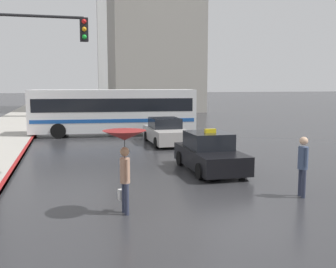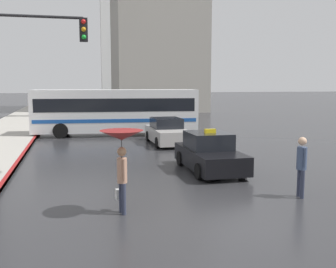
{
  "view_description": "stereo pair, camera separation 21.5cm",
  "coord_description": "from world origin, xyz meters",
  "px_view_note": "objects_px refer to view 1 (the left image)",
  "views": [
    {
      "loc": [
        -3.33,
        -8.72,
        3.44
      ],
      "look_at": [
        0.63,
        6.77,
        1.4
      ],
      "focal_mm": 42.0,
      "sensor_mm": 36.0,
      "label": 1
    },
    {
      "loc": [
        -3.13,
        -8.78,
        3.44
      ],
      "look_at": [
        0.63,
        6.77,
        1.4
      ],
      "focal_mm": 42.0,
      "sensor_mm": 36.0,
      "label": 2
    }
  ],
  "objects_px": {
    "city_bus": "(114,110)",
    "taxi": "(209,154)",
    "pedestrian_man": "(303,161)",
    "traffic_light": "(29,63)",
    "sedan_red": "(165,132)",
    "monument_cross": "(102,16)",
    "pedestrian_with_umbrella": "(125,145)"
  },
  "relations": [
    {
      "from": "pedestrian_man",
      "to": "monument_cross",
      "type": "bearing_deg",
      "value": -168.07
    },
    {
      "from": "monument_cross",
      "to": "pedestrian_man",
      "type": "bearing_deg",
      "value": -83.45
    },
    {
      "from": "city_bus",
      "to": "traffic_light",
      "type": "xyz_separation_m",
      "value": [
        -4.22,
        -12.29,
        2.44
      ]
    },
    {
      "from": "city_bus",
      "to": "pedestrian_with_umbrella",
      "type": "relative_size",
      "value": 4.93
    },
    {
      "from": "monument_cross",
      "to": "city_bus",
      "type": "bearing_deg",
      "value": -92.11
    },
    {
      "from": "city_bus",
      "to": "pedestrian_man",
      "type": "xyz_separation_m",
      "value": [
        3.87,
        -16.21,
        -0.59
      ]
    },
    {
      "from": "city_bus",
      "to": "monument_cross",
      "type": "distance_m",
      "value": 15.63
    },
    {
      "from": "traffic_light",
      "to": "pedestrian_man",
      "type": "bearing_deg",
      "value": -25.85
    },
    {
      "from": "taxi",
      "to": "traffic_light",
      "type": "relative_size",
      "value": 0.69
    },
    {
      "from": "pedestrian_man",
      "to": "sedan_red",
      "type": "bearing_deg",
      "value": -167.46
    },
    {
      "from": "pedestrian_man",
      "to": "city_bus",
      "type": "bearing_deg",
      "value": -161.2
    },
    {
      "from": "taxi",
      "to": "pedestrian_man",
      "type": "distance_m",
      "value": 4.48
    },
    {
      "from": "pedestrian_with_umbrella",
      "to": "monument_cross",
      "type": "height_order",
      "value": "monument_cross"
    },
    {
      "from": "pedestrian_man",
      "to": "traffic_light",
      "type": "bearing_deg",
      "value": -110.48
    },
    {
      "from": "pedestrian_man",
      "to": "monument_cross",
      "type": "xyz_separation_m",
      "value": [
        -3.38,
        29.45,
        8.89
      ]
    },
    {
      "from": "sedan_red",
      "to": "traffic_light",
      "type": "bearing_deg",
      "value": 48.73
    },
    {
      "from": "monument_cross",
      "to": "pedestrian_with_umbrella",
      "type": "bearing_deg",
      "value": -94.01
    },
    {
      "from": "sedan_red",
      "to": "pedestrian_man",
      "type": "distance_m",
      "value": 11.59
    },
    {
      "from": "city_bus",
      "to": "taxi",
      "type": "bearing_deg",
      "value": 16.74
    },
    {
      "from": "taxi",
      "to": "city_bus",
      "type": "relative_size",
      "value": 0.38
    },
    {
      "from": "sedan_red",
      "to": "city_bus",
      "type": "xyz_separation_m",
      "value": [
        -2.43,
        4.72,
        1.02
      ]
    },
    {
      "from": "taxi",
      "to": "pedestrian_with_umbrella",
      "type": "xyz_separation_m",
      "value": [
        -4.02,
        -4.44,
        1.18
      ]
    },
    {
      "from": "pedestrian_with_umbrella",
      "to": "pedestrian_man",
      "type": "relative_size",
      "value": 1.2
    },
    {
      "from": "pedestrian_with_umbrella",
      "to": "pedestrian_man",
      "type": "distance_m",
      "value": 5.52
    },
    {
      "from": "sedan_red",
      "to": "city_bus",
      "type": "relative_size",
      "value": 0.4
    },
    {
      "from": "taxi",
      "to": "pedestrian_man",
      "type": "height_order",
      "value": "pedestrian_man"
    },
    {
      "from": "taxi",
      "to": "pedestrian_man",
      "type": "bearing_deg",
      "value": 108.93
    },
    {
      "from": "sedan_red",
      "to": "monument_cross",
      "type": "distance_m",
      "value": 20.32
    },
    {
      "from": "taxi",
      "to": "pedestrian_man",
      "type": "relative_size",
      "value": 2.24
    },
    {
      "from": "sedan_red",
      "to": "monument_cross",
      "type": "relative_size",
      "value": 0.25
    },
    {
      "from": "sedan_red",
      "to": "monument_cross",
      "type": "height_order",
      "value": "monument_cross"
    },
    {
      "from": "city_bus",
      "to": "pedestrian_man",
      "type": "distance_m",
      "value": 16.68
    }
  ]
}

